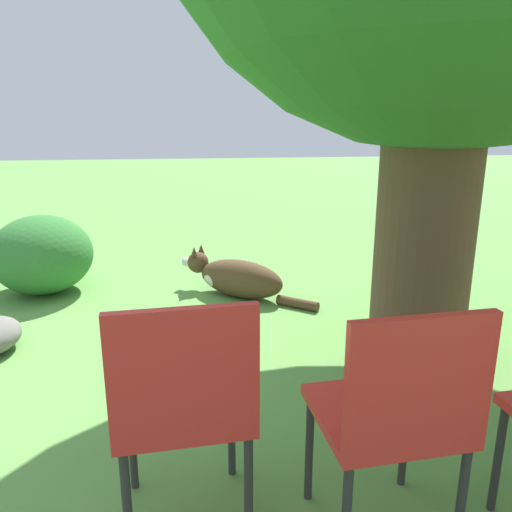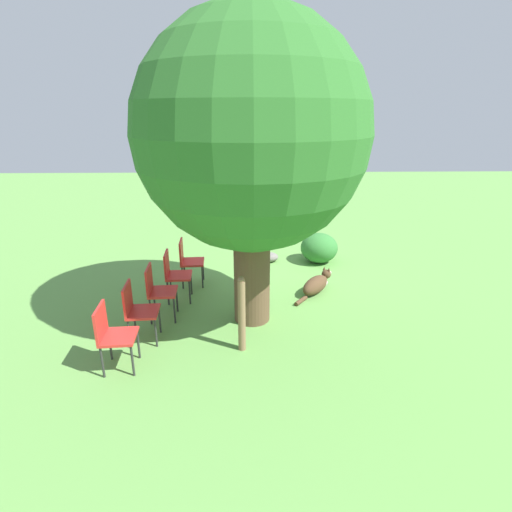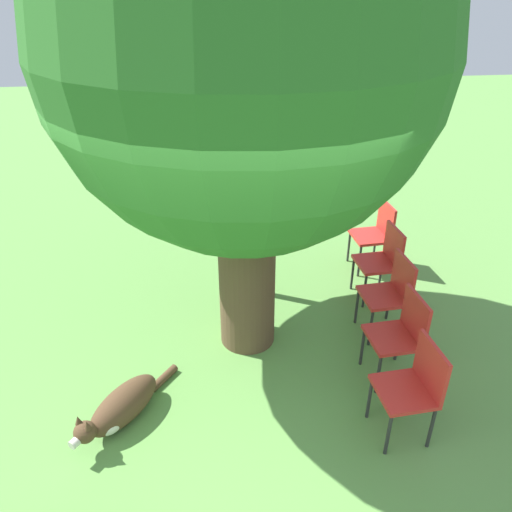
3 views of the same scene
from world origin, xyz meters
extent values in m
plane|color=#609947|center=(0.00, 0.00, 0.00)|extent=(30.00, 30.00, 0.00)
cylinder|color=brown|center=(0.38, 1.01, 0.96)|extent=(0.55, 0.55, 1.92)
sphere|color=#2D6B28|center=(0.38, 1.01, 2.79)|extent=(3.19, 3.19, 3.19)
ellipsoid|color=#513823|center=(-0.77, 0.09, 0.15)|extent=(0.68, 0.76, 0.30)
ellipsoid|color=silver|center=(-0.90, -0.07, 0.13)|extent=(0.35, 0.36, 0.18)
sphere|color=#513823|center=(-1.03, -0.24, 0.22)|extent=(0.25, 0.25, 0.18)
cylinder|color=silver|center=(-1.09, -0.32, 0.21)|extent=(0.11, 0.11, 0.07)
cone|color=#513823|center=(-0.99, -0.27, 0.33)|extent=(0.06, 0.06, 0.08)
cone|color=#513823|center=(-1.06, -0.21, 0.33)|extent=(0.06, 0.06, 0.08)
cylinder|color=#513823|center=(-0.46, 0.48, 0.04)|extent=(0.26, 0.31, 0.07)
cylinder|color=#846647|center=(0.53, 1.87, 0.51)|extent=(0.10, 0.10, 1.02)
sphere|color=#846647|center=(0.53, 1.87, 1.04)|extent=(0.09, 0.09, 0.09)
cube|color=red|center=(1.47, -0.35, 0.45)|extent=(0.45, 0.47, 0.04)
cube|color=red|center=(1.66, -0.34, 0.67)|extent=(0.06, 0.44, 0.40)
cylinder|color=#2D2D2D|center=(1.30, -0.55, 0.21)|extent=(0.03, 0.03, 0.43)
cylinder|color=#2D2D2D|center=(1.27, -0.17, 0.21)|extent=(0.03, 0.03, 0.43)
cylinder|color=#2D2D2D|center=(1.66, -0.53, 0.21)|extent=(0.03, 0.03, 0.43)
cylinder|color=#2D2D2D|center=(1.63, -0.15, 0.21)|extent=(0.03, 0.03, 0.43)
cube|color=red|center=(1.61, 0.30, 0.45)|extent=(0.45, 0.47, 0.04)
cube|color=red|center=(1.81, 0.31, 0.67)|extent=(0.06, 0.44, 0.40)
cylinder|color=#2D2D2D|center=(1.45, 0.10, 0.21)|extent=(0.03, 0.03, 0.43)
cylinder|color=#2D2D2D|center=(1.42, 0.48, 0.21)|extent=(0.03, 0.03, 0.43)
cylinder|color=#2D2D2D|center=(1.81, 0.12, 0.21)|extent=(0.03, 0.03, 0.43)
cylinder|color=#2D2D2D|center=(1.78, 0.50, 0.21)|extent=(0.03, 0.03, 0.43)
cube|color=red|center=(1.76, 0.95, 0.45)|extent=(0.45, 0.47, 0.04)
cube|color=red|center=(1.96, 0.96, 0.67)|extent=(0.06, 0.44, 0.40)
cylinder|color=#2D2D2D|center=(1.59, 0.75, 0.21)|extent=(0.03, 0.03, 0.43)
cylinder|color=#2D2D2D|center=(1.57, 1.13, 0.21)|extent=(0.03, 0.03, 0.43)
cylinder|color=#2D2D2D|center=(1.95, 0.77, 0.21)|extent=(0.03, 0.03, 0.43)
cylinder|color=#2D2D2D|center=(1.93, 1.15, 0.21)|extent=(0.03, 0.03, 0.43)
cube|color=red|center=(1.91, 1.60, 0.45)|extent=(0.45, 0.47, 0.04)
cube|color=red|center=(2.10, 1.61, 0.67)|extent=(0.06, 0.44, 0.40)
cylinder|color=#2D2D2D|center=(1.74, 1.40, 0.21)|extent=(0.03, 0.03, 0.43)
cylinder|color=#2D2D2D|center=(1.72, 1.78, 0.21)|extent=(0.03, 0.03, 0.43)
cylinder|color=#2D2D2D|center=(2.10, 1.42, 0.21)|extent=(0.03, 0.03, 0.43)
cylinder|color=#2D2D2D|center=(2.08, 1.80, 0.21)|extent=(0.03, 0.03, 0.43)
cube|color=red|center=(2.06, 2.25, 0.45)|extent=(0.45, 0.47, 0.04)
cube|color=red|center=(2.25, 2.26, 0.67)|extent=(0.06, 0.44, 0.40)
cylinder|color=#2D2D2D|center=(1.89, 2.05, 0.21)|extent=(0.03, 0.03, 0.43)
cylinder|color=#2D2D2D|center=(1.87, 2.42, 0.21)|extent=(0.03, 0.03, 0.43)
cylinder|color=#2D2D2D|center=(2.25, 2.07, 0.21)|extent=(0.03, 0.03, 0.43)
cylinder|color=#2D2D2D|center=(2.23, 2.45, 0.21)|extent=(0.03, 0.03, 0.43)
camera|label=1|loc=(2.97, -0.31, 1.38)|focal=35.00mm
camera|label=2|loc=(0.46, 6.60, 3.09)|focal=28.00mm
camera|label=3|loc=(-0.06, -3.06, 3.32)|focal=35.00mm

